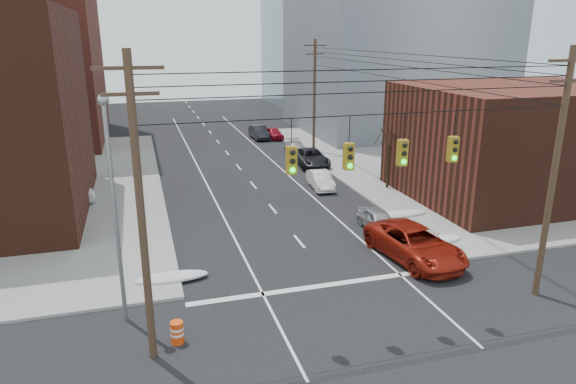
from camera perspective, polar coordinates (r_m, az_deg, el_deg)
ground at (r=19.92m, az=12.32°, el=-18.24°), size 160.00×160.00×0.00m
sidewalk_ne at (r=55.34m, az=23.84°, el=3.83°), size 40.00×40.00×0.15m
building_brick_far at (r=89.96m, az=-28.32°, el=11.68°), size 22.00×18.00×12.00m
building_office at (r=65.51m, az=11.77°, el=17.73°), size 22.00×20.00×25.00m
building_glass at (r=90.06m, az=4.86°, el=16.79°), size 20.00×18.00×22.00m
building_storefront at (r=40.64m, az=24.51°, el=5.08°), size 16.00×12.00×8.00m
utility_pole_left at (r=17.95m, az=-16.06°, el=-1.80°), size 2.20×0.28×11.00m
utility_pole_right at (r=24.61m, az=27.47°, el=1.97°), size 2.20×0.28×11.00m
utility_pole_far at (r=51.22m, az=2.96°, el=10.79°), size 2.20×0.28×11.00m
traffic_signals at (r=19.46m, az=9.77°, el=4.31°), size 17.00×0.42×2.02m
street_light at (r=20.92m, az=-18.88°, el=-0.09°), size 0.44×0.44×9.32m
bare_tree at (r=39.53m, az=11.09°, el=3.51°), size 2.09×2.20×4.93m
snow_nw at (r=25.63m, az=-12.79°, el=-9.22°), size 3.50×1.08×0.42m
snow_ne at (r=30.45m, az=16.19°, el=-5.16°), size 3.00×1.08×0.42m
snow_east_far at (r=34.05m, az=12.19°, el=-2.47°), size 4.00×1.08×0.42m
red_pickup at (r=27.88m, az=13.92°, el=-5.59°), size 3.66×6.60×1.75m
parked_car_a at (r=31.44m, az=10.05°, el=-3.14°), size 1.55×3.85×1.31m
parked_car_b at (r=39.61m, az=3.63°, el=1.35°), size 1.72×4.11×1.32m
parked_car_c at (r=46.37m, az=2.60°, el=3.83°), size 2.89×5.63×1.52m
parked_car_d at (r=50.62m, az=0.93°, el=4.85°), size 2.13×4.59×1.30m
parked_car_e at (r=58.74m, az=-1.59°, el=6.54°), size 1.75×3.82×1.27m
parked_car_f at (r=58.86m, az=-3.24°, el=6.64°), size 1.64×4.48×1.47m
lot_car_a at (r=38.37m, az=-23.72°, el=-0.36°), size 4.24×1.84×1.36m
lot_car_b at (r=43.32m, az=-24.75°, el=1.34°), size 4.95×2.97×1.29m
lot_car_c at (r=39.17m, az=-27.86°, el=-0.41°), size 5.64×2.70×1.59m
lot_car_d at (r=46.72m, az=-26.54°, el=2.19°), size 4.04×1.97×1.33m
construction_barrel at (r=20.84m, az=-12.22°, el=-14.97°), size 0.64×0.64×0.90m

